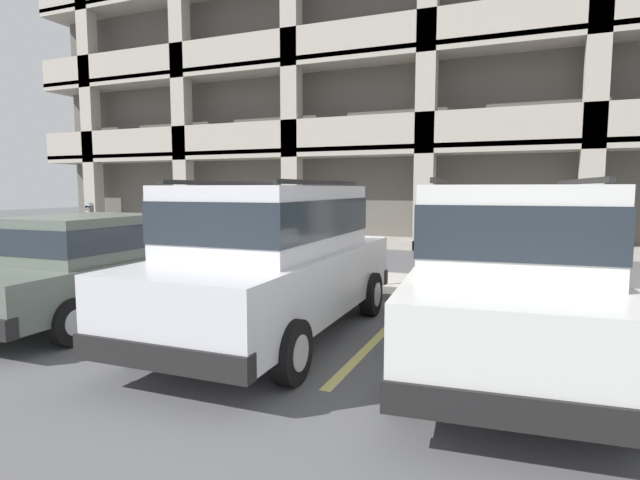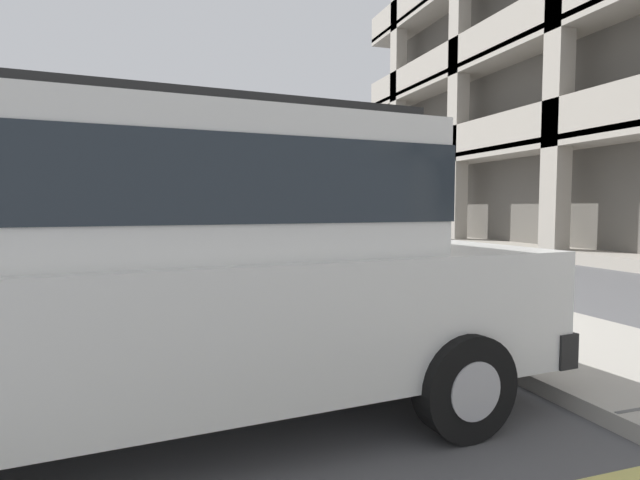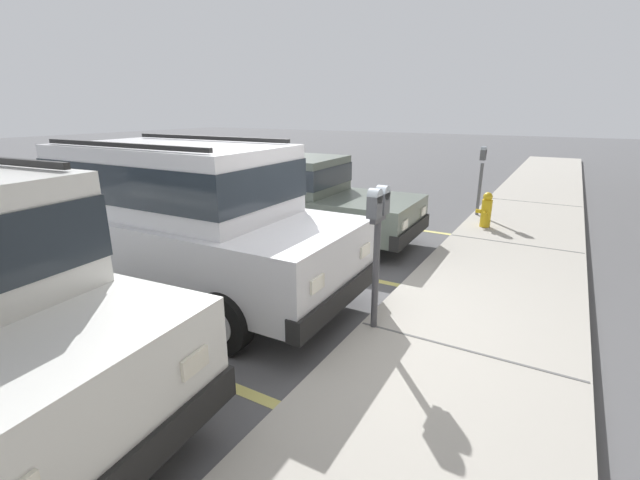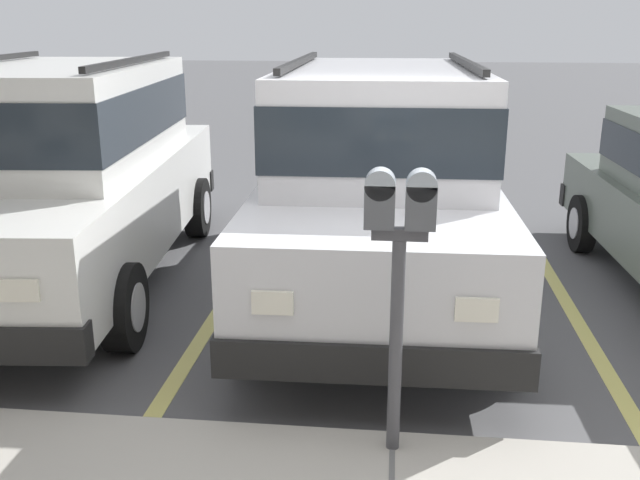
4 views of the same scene
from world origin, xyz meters
The scene contains 8 objects.
ground_plane centered at (0.00, 0.00, -0.05)m, with size 80.00×80.00×0.10m.
sidewalk centered at (0.00, 1.30, 0.06)m, with size 40.00×2.20×0.12m.
parking_stall_lines centered at (1.48, -1.40, 0.00)m, with size 11.93×4.80×0.01m.
silver_suv centered at (0.18, -2.35, 1.09)m, with size 2.09×4.82×2.03m.
red_sedan centered at (-2.80, -2.48, 0.82)m, with size 1.93×4.52×1.54m.
parking_meter_near centered at (0.00, 0.35, 1.26)m, with size 0.35×0.12×1.54m.
parking_meter_far centered at (-5.90, 0.31, 1.11)m, with size 0.15×0.12×1.50m.
fire_hydrant centered at (-4.92, 0.65, 0.46)m, with size 0.30×0.30×0.70m.
Camera 3 is at (3.92, 1.94, 2.39)m, focal length 24.00 mm.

